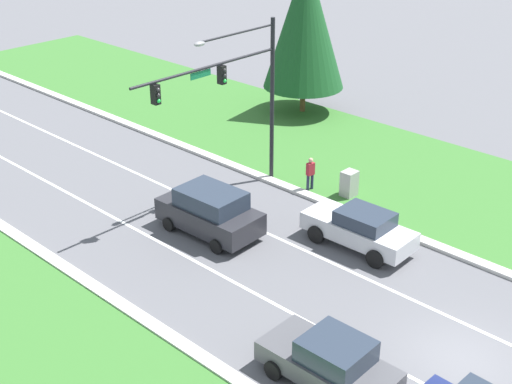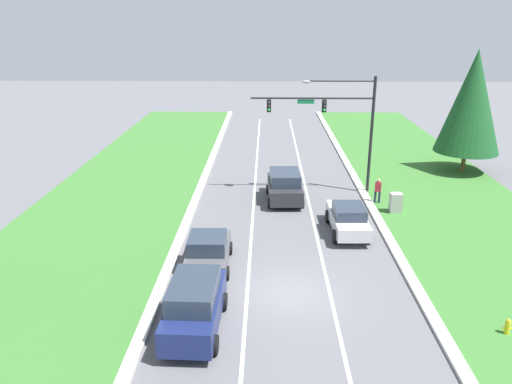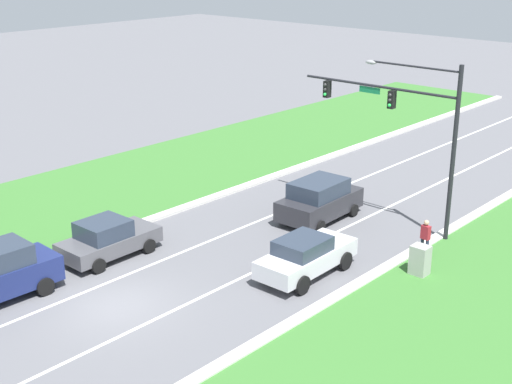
{
  "view_description": "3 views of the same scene",
  "coord_description": "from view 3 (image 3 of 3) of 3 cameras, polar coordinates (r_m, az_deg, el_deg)",
  "views": [
    {
      "loc": [
        -17.55,
        -7.52,
        14.76
      ],
      "look_at": [
        1.5,
        10.47,
        1.92
      ],
      "focal_mm": 50.0,
      "sensor_mm": 36.0,
      "label": 1
    },
    {
      "loc": [
        -1.02,
        -19.06,
        11.22
      ],
      "look_at": [
        -1.61,
        9.24,
        1.48
      ],
      "focal_mm": 35.0,
      "sensor_mm": 36.0,
      "label": 2
    },
    {
      "loc": [
        19.43,
        -13.82,
        12.62
      ],
      "look_at": [
        -1.87,
        9.68,
        1.48
      ],
      "focal_mm": 50.0,
      "sensor_mm": 36.0,
      "label": 3
    }
  ],
  "objects": [
    {
      "name": "ground_plane",
      "position": [
        26.98,
        -11.06,
        -8.93
      ],
      "size": [
        160.0,
        160.0,
        0.0
      ],
      "primitive_type": "plane",
      "color": "#5B5B60"
    },
    {
      "name": "curb_strip_right",
      "position": [
        23.2,
        -2.36,
        -13.4
      ],
      "size": [
        0.5,
        90.0,
        0.15
      ],
      "color": "beige",
      "rests_on": "ground_plane"
    },
    {
      "name": "curb_strip_left",
      "position": [
        31.26,
        -17.38,
        -5.25
      ],
      "size": [
        0.5,
        90.0,
        0.15
      ],
      "color": "beige",
      "rests_on": "ground_plane"
    },
    {
      "name": "lane_stripe_inner_left",
      "position": [
        28.3,
        -13.29,
        -7.69
      ],
      "size": [
        0.14,
        81.0,
        0.01
      ],
      "color": "white",
      "rests_on": "ground_plane"
    },
    {
      "name": "lane_stripe_inner_right",
      "position": [
        25.71,
        -8.6,
        -10.28
      ],
      "size": [
        0.14,
        81.0,
        0.01
      ],
      "color": "white",
      "rests_on": "ground_plane"
    },
    {
      "name": "traffic_signal_mast",
      "position": [
        32.53,
        12.05,
        5.84
      ],
      "size": [
        8.13,
        0.41,
        7.85
      ],
      "color": "black",
      "rests_on": "ground_plane"
    },
    {
      "name": "graphite_sedan",
      "position": [
        30.68,
        -11.78,
        -3.69
      ],
      "size": [
        2.18,
        4.3,
        1.68
      ],
      "rotation": [
        0.0,
        0.0,
        0.01
      ],
      "color": "#4C4C51",
      "rests_on": "ground_plane"
    },
    {
      "name": "silver_sedan",
      "position": [
        28.46,
        4.0,
        -5.11
      ],
      "size": [
        2.07,
        4.67,
        1.66
      ],
      "rotation": [
        0.0,
        0.0,
        0.02
      ],
      "color": "silver",
      "rests_on": "ground_plane"
    },
    {
      "name": "charcoal_suv",
      "position": [
        34.13,
        5.09,
        -0.62
      ],
      "size": [
        2.41,
        4.58,
        1.98
      ],
      "rotation": [
        0.0,
        0.0,
        0.04
      ],
      "color": "#28282D",
      "rests_on": "ground_plane"
    },
    {
      "name": "utility_cabinet",
      "position": [
        29.2,
        12.98,
        -5.39
      ],
      "size": [
        0.7,
        0.6,
        1.29
      ],
      "color": "#9E9E99",
      "rests_on": "ground_plane"
    },
    {
      "name": "pedestrian",
      "position": [
        30.79,
        13.39,
        -3.5
      ],
      "size": [
        0.41,
        0.27,
        1.69
      ],
      "rotation": [
        0.0,
        0.0,
        3.0
      ],
      "color": "#232842",
      "rests_on": "ground_plane"
    }
  ]
}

